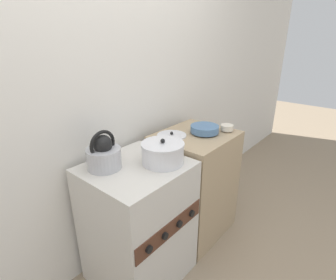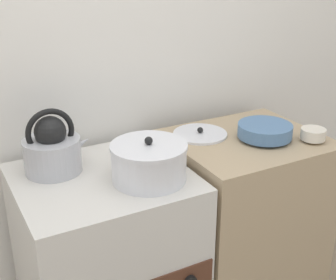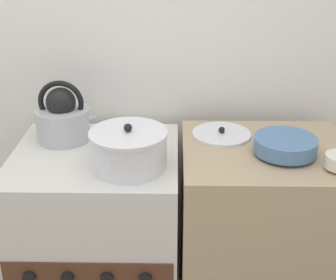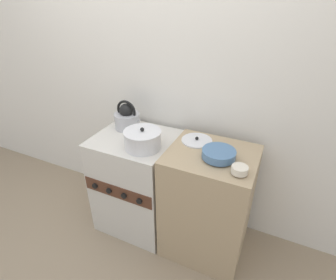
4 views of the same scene
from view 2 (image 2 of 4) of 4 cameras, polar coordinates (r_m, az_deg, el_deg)
wall_back at (r=1.84m, az=-12.63°, el=11.15°), size 7.00×0.06×2.50m
stove at (r=1.89m, az=-7.31°, el=-16.01°), size 0.60×0.57×0.85m
counter at (r=2.12m, az=8.85°, el=-10.87°), size 0.60×0.52×0.88m
kettle at (r=1.69m, az=-13.89°, el=-1.04°), size 0.25×0.20×0.24m
cooking_pot at (r=1.59m, az=-2.33°, el=-2.70°), size 0.26×0.26×0.16m
enamel_bowl at (r=1.90m, az=11.72°, el=1.11°), size 0.22×0.22×0.06m
small_ceramic_bowl at (r=1.93m, az=17.27°, el=0.68°), size 0.10×0.10×0.05m
loose_pot_lid at (r=1.91m, az=3.93°, el=0.76°), size 0.22×0.22×0.03m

